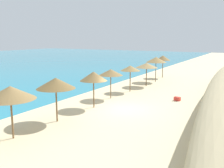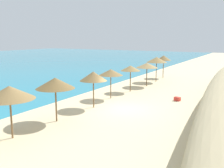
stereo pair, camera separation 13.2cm
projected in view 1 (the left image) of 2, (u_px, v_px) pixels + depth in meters
ground_plane at (122, 109)px, 19.34m from camera, size 160.00×160.00×0.00m
beach_umbrella_2 at (10, 93)px, 13.28m from camera, size 2.60×2.60×2.81m
beach_umbrella_3 at (56, 83)px, 16.04m from camera, size 2.43×2.43×2.81m
beach_umbrella_4 at (94, 76)px, 19.32m from camera, size 2.06×2.06×2.76m
beach_umbrella_5 at (111, 72)px, 22.29m from camera, size 2.08×2.08×2.57m
beach_umbrella_6 at (130, 68)px, 25.18m from camera, size 1.95×1.95×2.56m
beach_umbrella_7 at (147, 65)px, 28.05m from camera, size 2.37×2.37×2.54m
beach_umbrella_8 at (156, 60)px, 30.84m from camera, size 2.41×2.41×2.97m
beach_umbrella_9 at (163, 58)px, 33.96m from camera, size 1.95×1.95×2.94m
cooler_box at (177, 99)px, 21.82m from camera, size 0.45×0.56×0.32m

